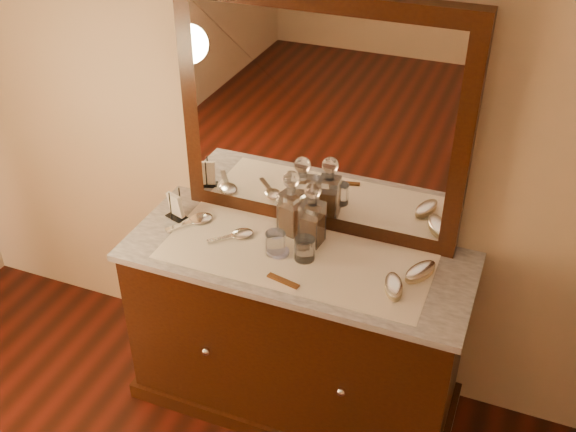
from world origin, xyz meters
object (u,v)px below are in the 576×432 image
(decanter_right, at_px, (312,220))
(brush_far, at_px, (420,272))
(napkin_rack, at_px, (176,207))
(mirror_frame, at_px, (320,119))
(brush_near, at_px, (394,287))
(hand_mirror_inner, at_px, (238,235))
(hand_mirror_outer, at_px, (197,220))
(pin_dish, at_px, (279,252))
(decanter_left, at_px, (291,209))
(dresser_cabinet, at_px, (296,333))
(comb, at_px, (283,281))

(decanter_right, height_order, brush_far, decanter_right)
(napkin_rack, bearing_deg, mirror_frame, 17.74)
(brush_near, bearing_deg, brush_far, 58.82)
(napkin_rack, xyz_separation_m, hand_mirror_inner, (0.32, -0.03, -0.04))
(napkin_rack, height_order, hand_mirror_outer, napkin_rack)
(pin_dish, bearing_deg, hand_mirror_inner, 166.77)
(pin_dish, distance_m, decanter_left, 0.20)
(decanter_right, bearing_deg, brush_far, -7.22)
(brush_near, bearing_deg, hand_mirror_inner, 171.32)
(dresser_cabinet, xyz_separation_m, hand_mirror_inner, (-0.28, 0.02, 0.45))
(dresser_cabinet, height_order, pin_dish, pin_dish)
(hand_mirror_outer, bearing_deg, dresser_cabinet, -6.35)
(pin_dish, xyz_separation_m, comb, (0.08, -0.16, -0.00))
(decanter_right, bearing_deg, brush_near, -24.78)
(brush_near, distance_m, hand_mirror_inner, 0.71)
(brush_far, height_order, hand_mirror_outer, brush_far)
(mirror_frame, xyz_separation_m, napkin_rack, (-0.59, -0.19, -0.44))
(dresser_cabinet, bearing_deg, decanter_right, 74.06)
(brush_near, xyz_separation_m, brush_far, (0.07, 0.12, 0.00))
(napkin_rack, distance_m, brush_far, 1.09)
(mirror_frame, height_order, brush_near, mirror_frame)
(decanter_right, relative_size, hand_mirror_inner, 1.62)
(mirror_frame, bearing_deg, pin_dish, -103.92)
(decanter_left, xyz_separation_m, brush_near, (0.51, -0.23, -0.09))
(mirror_frame, height_order, pin_dish, mirror_frame)
(napkin_rack, xyz_separation_m, decanter_left, (0.51, 0.08, 0.06))
(comb, relative_size, hand_mirror_inner, 0.77)
(pin_dish, bearing_deg, brush_near, -6.72)
(dresser_cabinet, height_order, hand_mirror_inner, hand_mirror_inner)
(dresser_cabinet, distance_m, decanter_left, 0.58)
(decanter_right, bearing_deg, mirror_frame, 100.63)
(mirror_frame, relative_size, decanter_left, 4.10)
(hand_mirror_inner, bearing_deg, comb, -35.86)
(decanter_left, bearing_deg, napkin_rack, -170.56)
(hand_mirror_inner, bearing_deg, brush_near, -8.68)
(mirror_frame, bearing_deg, dresser_cabinet, -90.00)
(brush_far, bearing_deg, decanter_right, 172.78)
(pin_dish, xyz_separation_m, decanter_left, (-0.01, 0.17, 0.11))
(napkin_rack, bearing_deg, hand_mirror_outer, -0.66)
(pin_dish, xyz_separation_m, decanter_right, (0.10, 0.13, 0.10))
(dresser_cabinet, bearing_deg, hand_mirror_outer, 173.65)
(mirror_frame, xyz_separation_m, decanter_right, (0.03, -0.15, -0.38))
(hand_mirror_outer, xyz_separation_m, hand_mirror_inner, (0.21, -0.03, -0.00))
(dresser_cabinet, height_order, mirror_frame, mirror_frame)
(decanter_right, height_order, hand_mirror_inner, decanter_right)
(hand_mirror_outer, bearing_deg, brush_near, -8.73)
(decanter_left, relative_size, brush_near, 1.77)
(comb, bearing_deg, brush_far, 37.38)
(comb, relative_size, brush_far, 0.78)
(pin_dish, relative_size, brush_near, 0.50)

